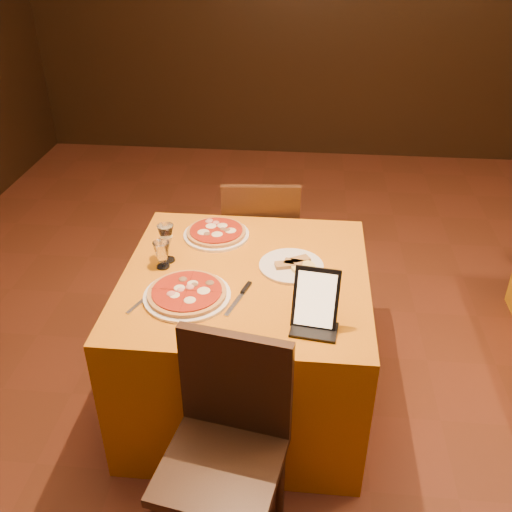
# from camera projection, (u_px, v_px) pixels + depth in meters

# --- Properties ---
(floor) EXTENTS (6.00, 7.00, 0.01)m
(floor) POSITION_uv_depth(u_px,v_px,m) (364.00, 416.00, 2.83)
(floor) COLOR #5E2D19
(floor) RESTS_ON ground
(wall_back) EXTENTS (6.00, 0.01, 2.80)m
(wall_back) POSITION_uv_depth(u_px,v_px,m) (355.00, 5.00, 5.06)
(wall_back) COLOR black
(wall_back) RESTS_ON floor
(main_table) EXTENTS (1.10, 1.10, 0.75)m
(main_table) POSITION_uv_depth(u_px,v_px,m) (246.00, 339.00, 2.75)
(main_table) COLOR #C9710C
(main_table) RESTS_ON floor
(chair_main_near) EXTENTS (0.47, 0.47, 0.91)m
(chair_main_near) POSITION_uv_depth(u_px,v_px,m) (221.00, 467.00, 2.03)
(chair_main_near) COLOR black
(chair_main_near) RESTS_ON floor
(chair_main_far) EXTENTS (0.40, 0.40, 0.91)m
(chair_main_far) POSITION_uv_depth(u_px,v_px,m) (261.00, 243.00, 3.37)
(chair_main_far) COLOR black
(chair_main_far) RESTS_ON floor
(pizza_near) EXTENTS (0.37, 0.37, 0.03)m
(pizza_near) POSITION_uv_depth(u_px,v_px,m) (187.00, 294.00, 2.40)
(pizza_near) COLOR white
(pizza_near) RESTS_ON main_table
(pizza_far) EXTENTS (0.33, 0.33, 0.03)m
(pizza_far) POSITION_uv_depth(u_px,v_px,m) (216.00, 233.00, 2.84)
(pizza_far) COLOR white
(pizza_far) RESTS_ON main_table
(cutlet_dish) EXTENTS (0.30, 0.30, 0.03)m
(cutlet_dish) POSITION_uv_depth(u_px,v_px,m) (291.00, 265.00, 2.60)
(cutlet_dish) COLOR white
(cutlet_dish) RESTS_ON main_table
(wine_glass) EXTENTS (0.07, 0.07, 0.19)m
(wine_glass) POSITION_uv_depth(u_px,v_px,m) (167.00, 243.00, 2.60)
(wine_glass) COLOR #F9DB8D
(wine_glass) RESTS_ON main_table
(water_glass) EXTENTS (0.07, 0.07, 0.13)m
(water_glass) POSITION_uv_depth(u_px,v_px,m) (162.00, 255.00, 2.57)
(water_glass) COLOR silver
(water_glass) RESTS_ON main_table
(tablet) EXTENTS (0.19, 0.12, 0.23)m
(tablet) POSITION_uv_depth(u_px,v_px,m) (316.00, 298.00, 2.19)
(tablet) COLOR black
(tablet) RESTS_ON main_table
(knife) EXTENTS (0.09, 0.24, 0.01)m
(knife) POSITION_uv_depth(u_px,v_px,m) (238.00, 299.00, 2.39)
(knife) COLOR silver
(knife) RESTS_ON main_table
(fork_near) EXTENTS (0.07, 0.14, 0.01)m
(fork_near) POSITION_uv_depth(u_px,v_px,m) (138.00, 304.00, 2.36)
(fork_near) COLOR #A3A4A9
(fork_near) RESTS_ON main_table
(fork_far) EXTENTS (0.03, 0.18, 0.01)m
(fork_far) POSITION_uv_depth(u_px,v_px,m) (239.00, 238.00, 2.82)
(fork_far) COLOR #A5A4AA
(fork_far) RESTS_ON main_table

